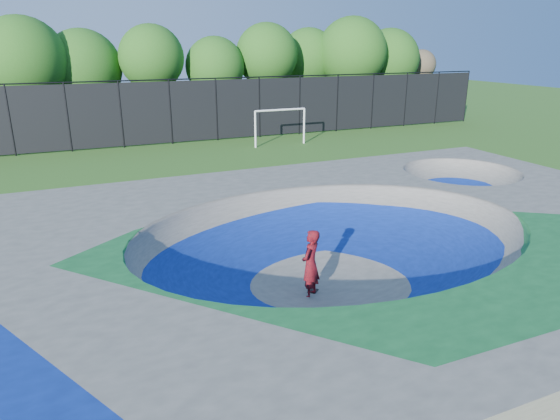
% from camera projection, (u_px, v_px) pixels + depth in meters
% --- Properties ---
extents(ground, '(120.00, 120.00, 0.00)m').
position_uv_depth(ground, '(334.00, 278.00, 13.71)').
color(ground, '#2E5F1A').
rests_on(ground, ground).
extents(skate_deck, '(22.00, 14.00, 1.50)m').
position_uv_depth(skate_deck, '(335.00, 253.00, 13.48)').
color(skate_deck, gray).
rests_on(skate_deck, ground).
extents(skater, '(0.78, 0.76, 1.81)m').
position_uv_depth(skater, '(310.00, 264.00, 12.43)').
color(skater, red).
rests_on(skater, ground).
extents(skateboard, '(0.72, 0.70, 0.05)m').
position_uv_depth(skateboard, '(310.00, 296.00, 12.71)').
color(skateboard, black).
rests_on(skateboard, ground).
extents(soccer_goal, '(3.44, 0.12, 2.27)m').
position_uv_depth(soccer_goal, '(280.00, 120.00, 30.99)').
color(soccer_goal, white).
rests_on(soccer_goal, ground).
extents(fence, '(48.09, 0.09, 4.04)m').
position_uv_depth(fence, '(170.00, 111.00, 31.30)').
color(fence, black).
rests_on(fence, ground).
extents(treeline, '(50.18, 7.41, 8.57)m').
position_uv_depth(treeline, '(112.00, 61.00, 33.36)').
color(treeline, '#4E3227').
rests_on(treeline, ground).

